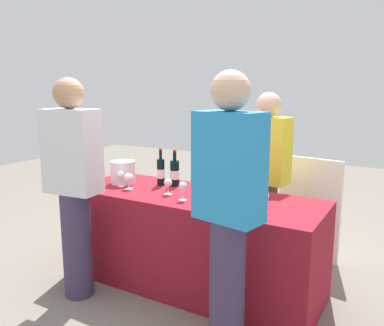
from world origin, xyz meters
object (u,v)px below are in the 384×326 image
object	(u,v)px
wine_glass_2	(168,183)
wine_bottle_4	(260,184)
guest_0	(74,182)
wine_bottle_1	(175,173)
wine_glass_1	(129,178)
wine_bottle_3	(243,181)
menu_board	(309,208)
wine_bottle_2	(211,180)
server_pouring	(266,174)
wine_bottle_0	(161,172)
wine_glass_3	(183,187)
ice_bucket	(123,172)
wine_glass_4	(264,196)
guest_1	(229,205)
wine_glass_0	(121,175)

from	to	relation	value
wine_glass_2	wine_bottle_4	bearing A→B (deg)	21.40
wine_bottle_4	guest_0	xyz separation A→B (m)	(-1.17, -0.74, 0.02)
wine_bottle_1	wine_glass_1	distance (m)	0.39
wine_bottle_3	menu_board	distance (m)	0.99
wine_bottle_2	guest_0	distance (m)	1.04
wine_bottle_1	server_pouring	size ratio (longest dim) A/B	0.20
server_pouring	wine_bottle_0	bearing A→B (deg)	42.60
wine_bottle_1	server_pouring	xyz separation A→B (m)	(0.64, 0.48, -0.03)
wine_glass_3	guest_0	size ratio (longest dim) A/B	0.09
ice_bucket	guest_0	bearing A→B (deg)	-86.54
wine_bottle_2	guest_0	size ratio (longest dim) A/B	0.18
wine_bottle_4	wine_glass_1	size ratio (longest dim) A/B	2.30
wine_glass_4	menu_board	xyz separation A→B (m)	(0.03, 1.15, -0.39)
wine_bottle_1	wine_bottle_2	world-z (taller)	wine_bottle_1
wine_glass_4	guest_1	xyz separation A→B (m)	(-0.04, -0.46, 0.05)
wine_bottle_2	wine_bottle_3	distance (m)	0.25
ice_bucket	server_pouring	world-z (taller)	server_pouring
wine_glass_2	wine_glass_3	size ratio (longest dim) A/B	0.90
ice_bucket	wine_bottle_1	bearing A→B (deg)	18.62
wine_glass_3	wine_glass_4	bearing A→B (deg)	4.19
guest_1	wine_bottle_3	bearing A→B (deg)	117.78
wine_bottle_2	ice_bucket	xyz separation A→B (m)	(-0.83, -0.08, -0.01)
wine_glass_4	guest_1	size ratio (longest dim) A/B	0.09
wine_bottle_2	wine_glass_0	size ratio (longest dim) A/B	2.21
wine_glass_4	guest_1	distance (m)	0.47
wine_bottle_4	wine_glass_2	bearing A→B (deg)	-158.60
wine_bottle_0	wine_bottle_3	distance (m)	0.75
wine_glass_1	guest_1	bearing A→B (deg)	-22.90
wine_glass_1	ice_bucket	distance (m)	0.23
wine_bottle_0	wine_bottle_4	size ratio (longest dim) A/B	1.01
wine_glass_1	wine_glass_2	xyz separation A→B (m)	(0.37, 0.03, -0.00)
wine_bottle_0	wine_glass_2	size ratio (longest dim) A/B	2.48
wine_bottle_2	wine_glass_0	xyz separation A→B (m)	(-0.76, -0.18, -0.01)
wine_glass_2	ice_bucket	size ratio (longest dim) A/B	0.60
wine_glass_1	guest_1	xyz separation A→B (m)	(1.12, -0.47, 0.06)
wine_glass_0	wine_glass_1	size ratio (longest dim) A/B	1.02
wine_glass_3	wine_glass_4	xyz separation A→B (m)	(0.61, 0.04, 0.00)
wine_bottle_2	wine_glass_1	xyz separation A→B (m)	(-0.65, -0.22, -0.02)
wine_glass_2	wine_glass_4	world-z (taller)	wine_glass_4
wine_glass_2	wine_glass_1	bearing A→B (deg)	-175.79
wine_glass_1	guest_1	size ratio (longest dim) A/B	0.08
wine_bottle_1	wine_bottle_2	distance (m)	0.39
wine_bottle_1	guest_1	bearing A→B (deg)	-41.60
wine_bottle_4	wine_glass_2	distance (m)	0.71
wine_bottle_3	wine_glass_4	world-z (taller)	wine_bottle_3
wine_bottle_1	wine_glass_2	size ratio (longest dim) A/B	2.42
server_pouring	guest_0	xyz separation A→B (m)	(-1.05, -1.23, 0.06)
wine_bottle_2	wine_glass_4	xyz separation A→B (m)	(0.52, -0.23, -0.01)
wine_glass_4	guest_0	distance (m)	1.38
wine_glass_4	server_pouring	xyz separation A→B (m)	(-0.26, 0.78, -0.02)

